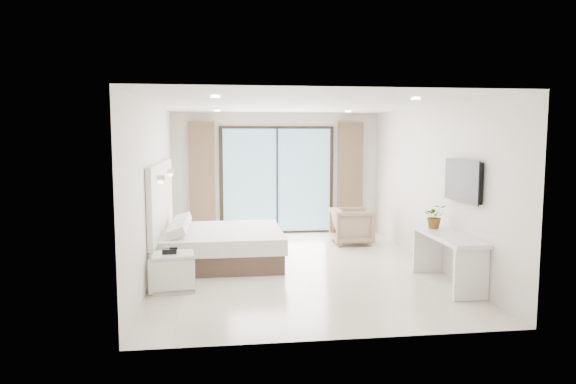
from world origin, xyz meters
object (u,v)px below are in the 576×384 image
armchair (352,224)px  bed (220,246)px  console_desk (448,248)px  nightstand (173,272)px

armchair → bed: bearing=116.1°
bed → console_desk: (3.31, -1.79, 0.26)m
bed → console_desk: bearing=-28.3°
bed → nightstand: bearing=-113.7°
bed → nightstand: size_ratio=3.26×
nightstand → console_desk: (3.98, -0.27, 0.30)m
nightstand → console_desk: size_ratio=0.39×
bed → console_desk: size_ratio=1.29×
nightstand → armchair: 4.33m
nightstand → console_desk: console_desk is taller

